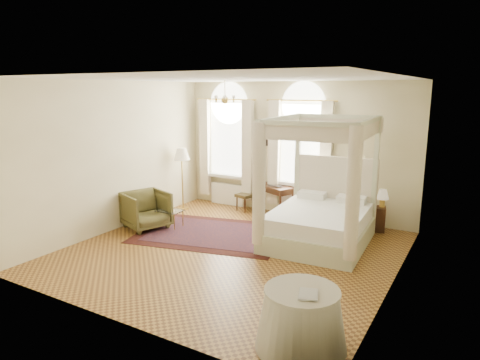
% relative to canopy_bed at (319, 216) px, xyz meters
% --- Properties ---
extents(ground, '(6.00, 6.00, 0.00)m').
position_rel_canopy_bed_xyz_m(ground, '(-1.31, -1.26, -0.59)').
color(ground, '#A3732F').
rests_on(ground, ground).
extents(room_walls, '(6.00, 6.00, 6.00)m').
position_rel_canopy_bed_xyz_m(room_walls, '(-1.31, -1.26, 1.39)').
color(room_walls, '#FBEDBF').
rests_on(room_walls, ground).
extents(window_left, '(1.62, 0.27, 3.29)m').
position_rel_canopy_bed_xyz_m(window_left, '(-3.21, 1.61, 0.90)').
color(window_left, white).
rests_on(window_left, room_walls).
extents(window_right, '(1.62, 0.27, 3.29)m').
position_rel_canopy_bed_xyz_m(window_right, '(-1.11, 1.61, 0.90)').
color(window_right, white).
rests_on(window_right, room_walls).
extents(chandelier, '(0.51, 0.45, 0.50)m').
position_rel_canopy_bed_xyz_m(chandelier, '(-2.21, -0.06, 2.32)').
color(chandelier, gold).
rests_on(chandelier, room_walls).
extents(wall_pictures, '(2.54, 0.03, 0.39)m').
position_rel_canopy_bed_xyz_m(wall_pictures, '(-1.22, 1.71, 1.31)').
color(wall_pictures, black).
rests_on(wall_pictures, room_walls).
extents(canopy_bed, '(2.09, 2.50, 2.57)m').
position_rel_canopy_bed_xyz_m(canopy_bed, '(0.00, 0.00, 0.00)').
color(canopy_bed, beige).
rests_on(canopy_bed, ground).
extents(nightstand, '(0.45, 0.42, 0.55)m').
position_rel_canopy_bed_xyz_m(nightstand, '(0.82, 1.44, -0.31)').
color(nightstand, '#34190E').
rests_on(nightstand, ground).
extents(nightstand_lamp, '(0.27, 0.27, 0.40)m').
position_rel_canopy_bed_xyz_m(nightstand_lamp, '(0.92, 1.50, 0.22)').
color(nightstand_lamp, gold).
rests_on(nightstand_lamp, nightstand).
extents(writing_desk, '(1.13, 0.90, 0.75)m').
position_rel_canopy_bed_xyz_m(writing_desk, '(-1.68, 1.44, 0.06)').
color(writing_desk, '#34190E').
rests_on(writing_desk, ground).
extents(laptop, '(0.39, 0.27, 0.03)m').
position_rel_canopy_bed_xyz_m(laptop, '(-1.62, 1.34, 0.18)').
color(laptop, black).
rests_on(laptop, writing_desk).
extents(stool, '(0.47, 0.47, 0.45)m').
position_rel_canopy_bed_xyz_m(stool, '(-2.51, 1.36, -0.21)').
color(stool, '#473A1E').
rests_on(stool, ground).
extents(armchair, '(1.19, 1.18, 0.85)m').
position_rel_canopy_bed_xyz_m(armchair, '(-3.74, -1.02, -0.16)').
color(armchair, '#4B4520').
rests_on(armchair, ground).
extents(coffee_table, '(0.58, 0.41, 0.39)m').
position_rel_canopy_bed_xyz_m(coffee_table, '(-3.34, -0.68, -0.23)').
color(coffee_table, silver).
rests_on(coffee_table, ground).
extents(floor_lamp, '(0.42, 0.42, 1.62)m').
position_rel_canopy_bed_xyz_m(floor_lamp, '(-4.01, 0.67, 0.80)').
color(floor_lamp, gold).
rests_on(floor_lamp, ground).
extents(oriental_rug, '(3.55, 2.90, 0.01)m').
position_rel_canopy_bed_xyz_m(oriental_rug, '(-2.26, -0.60, -0.58)').
color(oriental_rug, '#441710').
rests_on(oriental_rug, ground).
extents(side_table, '(1.12, 1.12, 0.77)m').
position_rel_canopy_bed_xyz_m(side_table, '(1.07, -3.56, -0.21)').
color(side_table, beige).
rests_on(side_table, ground).
extents(book, '(0.31, 0.35, 0.03)m').
position_rel_canopy_bed_xyz_m(book, '(1.09, -3.71, 0.19)').
color(book, black).
rests_on(book, side_table).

